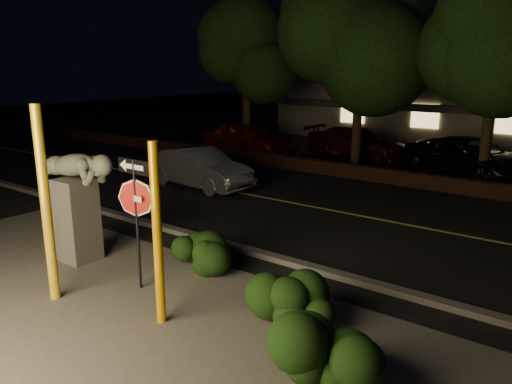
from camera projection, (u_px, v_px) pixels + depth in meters
ground at (380, 191)px, 16.64m from camera, size 90.00×90.00×0.00m
patio at (106, 324)px, 8.11m from camera, size 14.00×6.00×0.02m
road at (338, 212)px, 14.31m from camera, size 80.00×8.00×0.01m
lane_marking at (338, 211)px, 14.31m from camera, size 80.00×0.12×0.00m
curb at (252, 251)px, 11.12m from camera, size 80.00×0.25×0.12m
brick_wall at (396, 177)px, 17.59m from camera, size 40.00×0.35×0.50m
parking_lot at (445, 160)px, 22.07m from camera, size 40.00×12.00×0.01m
building at (492, 104)px, 27.76m from camera, size 22.00×10.20×4.00m
tree_far_a at (246, 36)px, 22.30m from camera, size 4.60×4.60×7.43m
tree_far_b at (362, 12)px, 19.08m from camera, size 5.20×5.20×8.41m
tree_far_c at (501, 15)px, 15.96m from camera, size 4.80×4.80×7.84m
yellow_pole_left at (46, 206)px, 8.57m from camera, size 0.17×0.17×3.49m
yellow_pole_right at (157, 236)px, 7.81m from camera, size 0.15×0.15×3.00m
signpost at (136, 198)px, 8.98m from camera, size 0.84×0.05×2.48m
sculpture at (76, 194)px, 10.40m from camera, size 2.25×0.72×2.42m
hedge_center at (201, 246)px, 10.32m from camera, size 1.90×1.23×0.91m
hedge_right at (298, 296)px, 7.99m from camera, size 1.72×1.23×1.01m
hedge_far_right at (328, 352)px, 6.47m from camera, size 1.43×0.93×0.96m
silver_sedan at (200, 168)px, 17.10m from camera, size 4.18×1.74×1.34m
parked_car_red at (246, 138)px, 23.41m from camera, size 4.74×2.19×1.57m
parked_car_darkred at (357, 143)px, 22.61m from camera, size 4.75×2.02×1.36m
parked_car_dark at (470, 157)px, 18.78m from camera, size 5.72×4.44×1.44m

